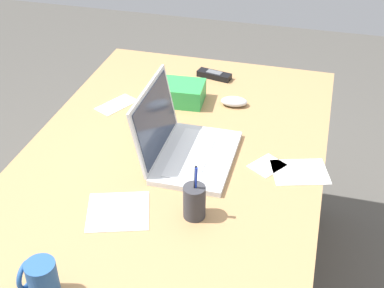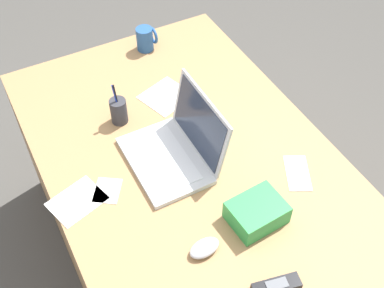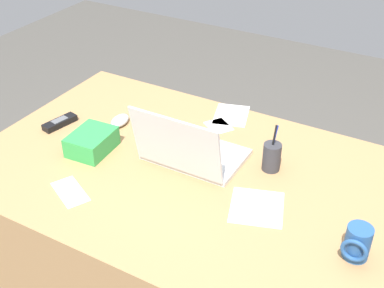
% 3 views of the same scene
% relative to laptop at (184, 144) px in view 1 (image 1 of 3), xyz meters
% --- Properties ---
extents(desk, '(1.46, 0.96, 0.72)m').
position_rel_laptop_xyz_m(desk, '(-0.00, 0.04, -0.41)').
color(desk, '#A87C4F').
rests_on(desk, ground).
extents(laptop, '(0.33, 0.27, 0.24)m').
position_rel_laptop_xyz_m(laptop, '(0.00, 0.00, 0.00)').
color(laptop, silver).
rests_on(laptop, desk).
extents(computer_mouse, '(0.07, 0.10, 0.03)m').
position_rel_laptop_xyz_m(computer_mouse, '(0.36, -0.09, -0.03)').
color(computer_mouse, silver).
rests_on(computer_mouse, desk).
extents(coffee_mug_white, '(0.07, 0.08, 0.10)m').
position_rel_laptop_xyz_m(coffee_mug_white, '(-0.62, 0.16, 0.00)').
color(coffee_mug_white, '#26518C').
rests_on(coffee_mug_white, desk).
extents(cordless_phone, '(0.07, 0.14, 0.03)m').
position_rel_laptop_xyz_m(cordless_phone, '(0.56, 0.03, -0.04)').
color(cordless_phone, black).
rests_on(cordless_phone, desk).
extents(pen_holder, '(0.06, 0.06, 0.17)m').
position_rel_laptop_xyz_m(pen_holder, '(-0.26, -0.10, 0.00)').
color(pen_holder, '#333338').
rests_on(pen_holder, desk).
extents(snack_bag, '(0.14, 0.18, 0.07)m').
position_rel_laptop_xyz_m(snack_bag, '(0.34, 0.11, -0.01)').
color(snack_bag, green).
rests_on(snack_bag, desk).
extents(paper_note_near_laptop, '(0.13, 0.12, 0.00)m').
position_rel_laptop_xyz_m(paper_note_near_laptop, '(0.02, -0.26, -0.05)').
color(paper_note_near_laptop, white).
rests_on(paper_note_near_laptop, desk).
extents(paper_note_left, '(0.17, 0.14, 0.00)m').
position_rel_laptop_xyz_m(paper_note_left, '(0.25, 0.33, -0.05)').
color(paper_note_left, white).
rests_on(paper_note_left, desk).
extents(paper_note_right, '(0.21, 0.21, 0.00)m').
position_rel_laptop_xyz_m(paper_note_right, '(-0.30, 0.11, -0.05)').
color(paper_note_right, white).
rests_on(paper_note_right, desk).
extents(paper_note_front, '(0.17, 0.20, 0.00)m').
position_rel_laptop_xyz_m(paper_note_front, '(0.01, -0.37, -0.05)').
color(paper_note_front, white).
rests_on(paper_note_front, desk).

